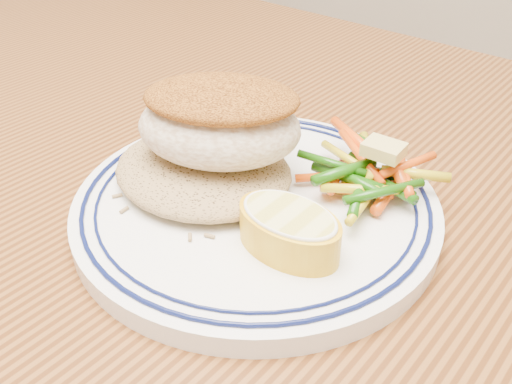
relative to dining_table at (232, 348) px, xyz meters
The scene contains 7 objects.
dining_table is the anchor object (origin of this frame).
plate 0.11m from the dining_table, 103.29° to the left, with size 0.25×0.25×0.02m.
rice_pilaf 0.14m from the dining_table, 148.40° to the left, with size 0.13×0.12×0.03m, color olive.
fish_fillet 0.17m from the dining_table, 135.79° to the left, with size 0.14×0.13×0.06m.
vegetable_pile 0.16m from the dining_table, 65.08° to the left, with size 0.10×0.10×0.03m.
butter_pat 0.18m from the dining_table, 63.30° to the left, with size 0.03×0.02×0.01m, color #D5C168.
lemon_wedge 0.13m from the dining_table, 16.20° to the left, with size 0.07×0.06×0.03m.
Camera 1 is at (0.20, -0.21, 0.99)m, focal length 40.00 mm.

